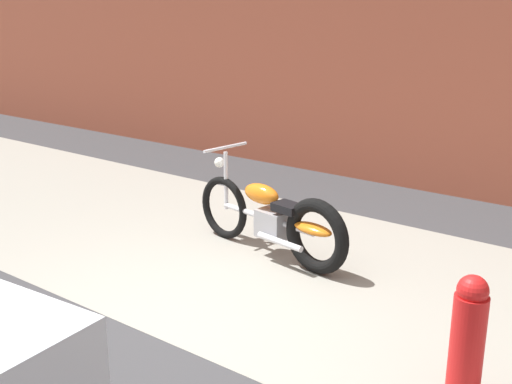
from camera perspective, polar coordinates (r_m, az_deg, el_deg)
ground_plane at (r=5.03m, az=-8.79°, el=-12.85°), size 80.00×80.00×0.00m
sidewalk_slab at (r=6.23m, az=2.81°, el=-6.56°), size 36.00×3.50×0.01m
brick_building_wall at (r=8.80m, az=16.22°, el=14.76°), size 36.00×0.50×4.51m
motorcycle_orange at (r=6.25m, az=2.01°, el=-2.57°), size 2.00×0.65×1.03m
fire_hydrant at (r=4.36m, az=18.45°, el=-12.11°), size 0.22×0.22×0.84m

